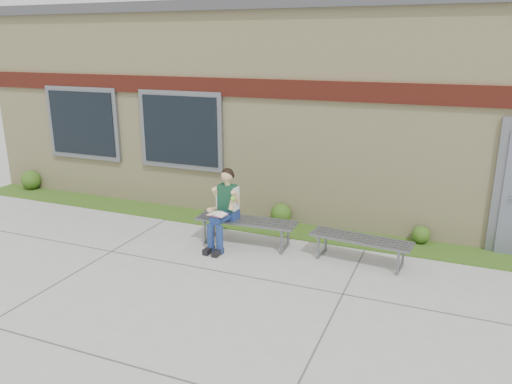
% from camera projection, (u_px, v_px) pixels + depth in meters
% --- Properties ---
extents(ground, '(80.00, 80.00, 0.00)m').
position_uv_depth(ground, '(264.00, 297.00, 6.98)').
color(ground, '#9E9E99').
rests_on(ground, ground).
extents(grass_strip, '(16.00, 0.80, 0.02)m').
position_uv_depth(grass_strip, '(315.00, 234.00, 9.28)').
color(grass_strip, '#274612').
rests_on(grass_strip, ground).
extents(school_building, '(16.20, 6.22, 4.20)m').
position_uv_depth(school_building, '(357.00, 101.00, 11.69)').
color(school_building, beige).
rests_on(school_building, ground).
extents(bench_left, '(1.79, 0.57, 0.46)m').
position_uv_depth(bench_left, '(246.00, 225.00, 8.72)').
color(bench_left, slate).
rests_on(bench_left, ground).
extents(bench_right, '(1.66, 0.61, 0.42)m').
position_uv_depth(bench_right, '(360.00, 243.00, 8.01)').
color(bench_right, slate).
rests_on(bench_right, ground).
extents(girl, '(0.49, 0.84, 1.37)m').
position_uv_depth(girl, '(224.00, 207.00, 8.55)').
color(girl, navy).
rests_on(girl, ground).
extents(shrub_west, '(0.45, 0.45, 0.45)m').
position_uv_depth(shrub_west, '(31.00, 180.00, 12.03)').
color(shrub_west, '#274612').
rests_on(shrub_west, grass_strip).
extents(shrub_mid, '(0.40, 0.40, 0.40)m').
position_uv_depth(shrub_mid, '(281.00, 214.00, 9.72)').
color(shrub_mid, '#274612').
rests_on(shrub_mid, grass_strip).
extents(shrub_east, '(0.32, 0.32, 0.32)m').
position_uv_depth(shrub_east, '(421.00, 234.00, 8.79)').
color(shrub_east, '#274612').
rests_on(shrub_east, grass_strip).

